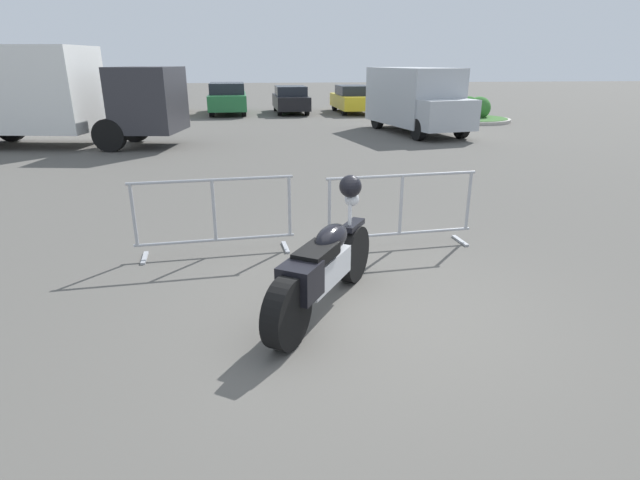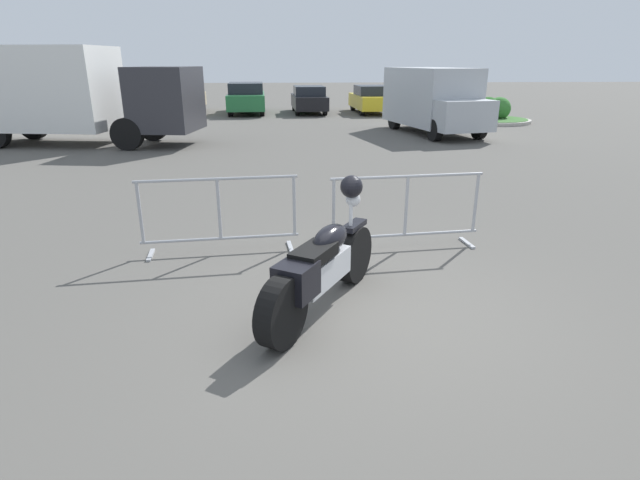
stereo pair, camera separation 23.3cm
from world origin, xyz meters
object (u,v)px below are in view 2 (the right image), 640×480
delivery_van (433,99)px  parked_car_black (309,99)px  crowd_barrier_near (219,214)px  parked_car_blue (118,100)px  pedestrian (147,110)px  parked_car_yellow (371,99)px  motorcycle (322,265)px  box_truck (60,92)px  crowd_barrier_far (406,211)px  parked_car_green (246,98)px  parked_car_tan (185,98)px

delivery_van → parked_car_black: bearing=-164.2°
crowd_barrier_near → parked_car_blue: bearing=110.9°
crowd_barrier_near → pedestrian: pedestrian is taller
parked_car_black → pedestrian: (-6.01, -8.19, 0.24)m
crowd_barrier_near → parked_car_yellow: 20.38m
motorcycle → parked_car_black: 21.66m
parked_car_blue → delivery_van: bearing=-122.0°
motorcycle → delivery_van: 14.66m
motorcycle → box_truck: bearing=62.9°
delivery_van → parked_car_black: (-4.22, 7.88, -0.56)m
crowd_barrier_far → parked_car_green: size_ratio=0.48×
parked_car_green → parked_car_tan: bearing=79.4°
delivery_van → parked_car_green: size_ratio=1.16×
parked_car_blue → parked_car_black: (9.55, 0.21, -0.04)m
motorcycle → parked_car_yellow: bearing=20.4°
pedestrian → parked_car_green: bearing=34.3°
crowd_barrier_near → delivery_van: bearing=62.3°
motorcycle → box_truck: box_truck is taller
box_truck → pedestrian: (2.22, 1.55, -0.72)m
parked_car_blue → pedestrian: size_ratio=2.53×
crowd_barrier_far → parked_car_blue: 22.07m
parked_car_black → parked_car_yellow: 3.19m
parked_car_tan → parked_car_green: bearing=-100.6°
crowd_barrier_near → parked_car_black: parked_car_black is taller
crowd_barrier_far → parked_car_yellow: (2.64, 19.69, 0.14)m
crowd_barrier_far → box_truck: bearing=130.9°
crowd_barrier_near → parked_car_tan: (-4.30, 20.26, 0.18)m
parked_car_tan → parked_car_green: 3.21m
delivery_van → parked_car_black: size_ratio=1.31×
motorcycle → parked_car_black: parked_car_black is taller
crowd_barrier_far → box_truck: 13.42m
motorcycle → crowd_barrier_far: size_ratio=0.98×
pedestrian → motorcycle: bearing=-105.3°
box_truck → crowd_barrier_near: bearing=-50.4°
motorcycle → parked_car_yellow: 21.85m
crowd_barrier_far → parked_car_blue: size_ratio=0.51×
box_truck → parked_car_blue: 9.67m
delivery_van → parked_car_black: delivery_van is taller
motorcycle → parked_car_blue: bearing=53.1°
motorcycle → parked_car_black: bearing=28.8°
parked_car_tan → crowd_barrier_far: bearing=-164.0°
parked_car_blue → parked_car_black: bearing=-91.6°
crowd_barrier_near → motorcycle: bearing=-54.1°
box_truck → pedestrian: 2.80m
crowd_barrier_near → crowd_barrier_far: 2.61m
crowd_barrier_far → delivery_van: 12.54m
crowd_barrier_far → parked_car_yellow: bearing=82.4°
box_truck → parked_car_blue: size_ratio=1.86×
parked_car_green → parked_car_blue: bearing=88.9°
parked_car_green → parked_car_yellow: (6.36, -0.14, -0.08)m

